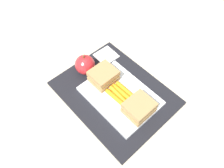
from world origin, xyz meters
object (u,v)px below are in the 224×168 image
Objects in this scene: sandwich_half_left at (139,108)px; apple at (85,65)px; paper_napkin at (106,56)px; food_tray at (120,96)px; carrot_sticks_bundle at (120,94)px; sandwich_half_right at (103,76)px.

apple is (0.23, 0.01, -0.00)m from sandwich_half_left.
paper_napkin is (0.00, -0.10, -0.03)m from apple.
carrot_sticks_bundle is at bearing -16.20° from food_tray.
carrot_sticks_bundle is (0.00, -0.00, 0.01)m from food_tray.
sandwich_half_right is 1.14× the size of paper_napkin.
food_tray is 0.08m from sandwich_half_right.
apple is (0.16, 0.01, 0.03)m from food_tray.
apple is 1.12× the size of paper_napkin.
food_tray is 2.88× the size of sandwich_half_left.
food_tray is 0.18m from paper_napkin.
paper_napkin is at bearing -87.30° from apple.
carrot_sticks_bundle reaches higher than food_tray.
paper_napkin is at bearing -45.71° from sandwich_half_right.
sandwich_half_left is 0.08m from carrot_sticks_bundle.
apple is (0.08, 0.01, -0.00)m from sandwich_half_right.
carrot_sticks_bundle is at bearing -174.75° from apple.
sandwich_half_right is 1.02× the size of apple.
carrot_sticks_bundle is at bearing 152.24° from paper_napkin.
food_tray is 0.08m from sandwich_half_left.
apple is at bearing 92.70° from paper_napkin.
sandwich_half_left reaches higher than food_tray.
sandwich_half_left is at bearing 180.00° from food_tray.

